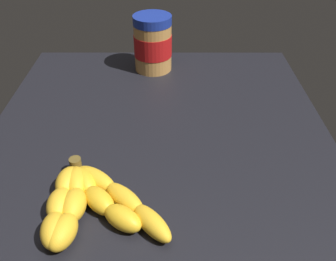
# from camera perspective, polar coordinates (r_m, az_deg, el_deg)

# --- Properties ---
(ground_plane) EXTENTS (0.91, 0.67, 0.05)m
(ground_plane) POSITION_cam_1_polar(r_m,az_deg,el_deg) (0.67, -1.52, -6.01)
(ground_plane) COLOR black
(banana_bunch) EXTENTS (0.18, 0.19, 0.04)m
(banana_bunch) POSITION_cam_1_polar(r_m,az_deg,el_deg) (0.57, -12.38, -10.71)
(banana_bunch) COLOR gold
(banana_bunch) RESTS_ON ground_plane
(peanut_butter_jar) EXTENTS (0.09, 0.09, 0.14)m
(peanut_butter_jar) POSITION_cam_1_polar(r_m,az_deg,el_deg) (0.93, -2.37, 13.29)
(peanut_butter_jar) COLOR #BF8442
(peanut_butter_jar) RESTS_ON ground_plane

